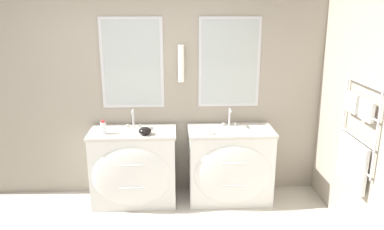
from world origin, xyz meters
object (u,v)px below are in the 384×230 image
vanity_left (134,167)px  vanity_right (230,165)px  amenity_bowl (145,131)px  toiletry_bottle (103,128)px

vanity_left → vanity_right: 1.11m
vanity_left → vanity_right: same height
vanity_right → amenity_bowl: (-0.96, -0.10, 0.46)m
vanity_right → amenity_bowl: 1.07m
vanity_right → amenity_bowl: bearing=-174.1°
amenity_bowl → toiletry_bottle: bearing=174.1°
vanity_left → amenity_bowl: bearing=-33.3°
amenity_bowl → vanity_left: bearing=146.7°
vanity_left → amenity_bowl: amenity_bowl is taller
vanity_right → amenity_bowl: amenity_bowl is taller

